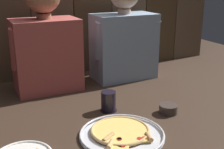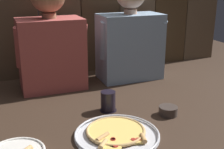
{
  "view_description": "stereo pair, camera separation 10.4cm",
  "coord_description": "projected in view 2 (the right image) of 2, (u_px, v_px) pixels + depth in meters",
  "views": [
    {
      "loc": [
        -0.62,
        -1.11,
        0.62
      ],
      "look_at": [
        -0.03,
        0.1,
        0.18
      ],
      "focal_mm": 47.27,
      "sensor_mm": 36.0,
      "label": 1
    },
    {
      "loc": [
        -0.53,
        -1.16,
        0.62
      ],
      "look_at": [
        -0.03,
        0.1,
        0.18
      ],
      "focal_mm": 47.27,
      "sensor_mm": 36.0,
      "label": 2
    }
  ],
  "objects": [
    {
      "name": "drinking_glass",
      "position": [
        108.0,
        101.0,
        1.44
      ],
      "size": [
        0.08,
        0.08,
        0.1
      ],
      "color": "black",
      "rests_on": "ground"
    },
    {
      "name": "pizza_tray",
      "position": [
        116.0,
        133.0,
        1.22
      ],
      "size": [
        0.35,
        0.35,
        0.03
      ],
      "color": "silver",
      "rests_on": "ground"
    },
    {
      "name": "diner_left",
      "position": [
        51.0,
        39.0,
        1.67
      ],
      "size": [
        0.4,
        0.23,
        0.64
      ],
      "color": "#AD4C47",
      "rests_on": "ground"
    },
    {
      "name": "diner_right",
      "position": [
        130.0,
        34.0,
        1.85
      ],
      "size": [
        0.43,
        0.23,
        0.63
      ],
      "color": "#849EB7",
      "rests_on": "ground"
    },
    {
      "name": "ground_plane",
      "position": [
        126.0,
        116.0,
        1.4
      ],
      "size": [
        3.2,
        3.2,
        0.0
      ],
      "primitive_type": "plane",
      "color": "#332319"
    },
    {
      "name": "dipping_bowl",
      "position": [
        168.0,
        110.0,
        1.4
      ],
      "size": [
        0.09,
        0.09,
        0.04
      ],
      "color": "#3D332D",
      "rests_on": "ground"
    }
  ]
}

